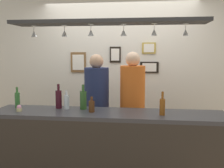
# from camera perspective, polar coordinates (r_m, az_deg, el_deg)

# --- Properties ---
(back_wall) EXTENTS (4.40, 0.06, 2.60)m
(back_wall) POSITION_cam_1_polar(r_m,az_deg,el_deg) (4.37, 1.66, 1.89)
(back_wall) COLOR silver
(back_wall) RESTS_ON ground_plane
(bar_counter) EXTENTS (2.70, 0.55, 1.00)m
(bar_counter) POSITION_cam_1_polar(r_m,az_deg,el_deg) (2.94, -1.53, -13.05)
(bar_counter) COLOR #38383D
(bar_counter) RESTS_ON ground_plane
(overhead_glass_rack) EXTENTS (2.20, 0.36, 0.04)m
(overhead_glass_rack) POSITION_cam_1_polar(r_m,az_deg,el_deg) (2.99, -1.00, 13.45)
(overhead_glass_rack) COLOR black
(hanging_wineglass_far_left) EXTENTS (0.07, 0.07, 0.13)m
(hanging_wineglass_far_left) POSITION_cam_1_polar(r_m,az_deg,el_deg) (3.28, -16.79, 10.61)
(hanging_wineglass_far_left) COLOR silver
(hanging_wineglass_far_left) RESTS_ON overhead_glass_rack
(hanging_wineglass_left) EXTENTS (0.07, 0.07, 0.13)m
(hanging_wineglass_left) POSITION_cam_1_polar(r_m,az_deg,el_deg) (3.13, -10.42, 10.98)
(hanging_wineglass_left) COLOR silver
(hanging_wineglass_left) RESTS_ON overhead_glass_rack
(hanging_wineglass_center_left) EXTENTS (0.07, 0.07, 0.13)m
(hanging_wineglass_center_left) POSITION_cam_1_polar(r_m,az_deg,el_deg) (2.98, -4.66, 11.29)
(hanging_wineglass_center_left) COLOR silver
(hanging_wineglass_center_left) RESTS_ON overhead_glass_rack
(hanging_wineglass_center) EXTENTS (0.07, 0.07, 0.13)m
(hanging_wineglass_center) POSITION_cam_1_polar(r_m,az_deg,el_deg) (2.96, 2.55, 11.33)
(hanging_wineglass_center) COLOR silver
(hanging_wineglass_center) RESTS_ON overhead_glass_rack
(hanging_wineglass_center_right) EXTENTS (0.07, 0.07, 0.13)m
(hanging_wineglass_center_right) POSITION_cam_1_polar(r_m,az_deg,el_deg) (2.94, 9.25, 11.28)
(hanging_wineglass_center_right) COLOR silver
(hanging_wineglass_center_right) RESTS_ON overhead_glass_rack
(hanging_wineglass_right) EXTENTS (0.07, 0.07, 0.13)m
(hanging_wineglass_right) POSITION_cam_1_polar(r_m,az_deg,el_deg) (3.04, 15.88, 10.97)
(hanging_wineglass_right) COLOR silver
(hanging_wineglass_right) RESTS_ON overhead_glass_rack
(person_left_navy_shirt) EXTENTS (0.34, 0.34, 1.66)m
(person_left_navy_shirt) POSITION_cam_1_polar(r_m,az_deg,el_deg) (3.64, -3.37, -3.87)
(person_left_navy_shirt) COLOR #2D334C
(person_left_navy_shirt) RESTS_ON ground_plane
(person_right_orange_shirt) EXTENTS (0.34, 0.34, 1.69)m
(person_right_orange_shirt) POSITION_cam_1_polar(r_m,az_deg,el_deg) (3.58, 4.52, -3.72)
(person_right_orange_shirt) COLOR #2D334C
(person_right_orange_shirt) RESTS_ON ground_plane
(bottle_beer_brown_stubby) EXTENTS (0.07, 0.07, 0.18)m
(bottle_beer_brown_stubby) POSITION_cam_1_polar(r_m,az_deg,el_deg) (2.99, -4.51, -4.84)
(bottle_beer_brown_stubby) COLOR #512D14
(bottle_beer_brown_stubby) RESTS_ON bar_counter
(bottle_beer_green_import) EXTENTS (0.06, 0.06, 0.26)m
(bottle_beer_green_import) POSITION_cam_1_polar(r_m,az_deg,el_deg) (3.41, -20.11, -3.24)
(bottle_beer_green_import) COLOR #336B2D
(bottle_beer_green_import) RESTS_ON bar_counter
(bottle_soda_clear) EXTENTS (0.06, 0.06, 0.23)m
(bottle_soda_clear) POSITION_cam_1_polar(r_m,az_deg,el_deg) (3.19, -9.94, -3.82)
(bottle_soda_clear) COLOR silver
(bottle_soda_clear) RESTS_ON bar_counter
(bottle_beer_amber_tall) EXTENTS (0.06, 0.06, 0.26)m
(bottle_beer_amber_tall) POSITION_cam_1_polar(r_m,az_deg,el_deg) (2.89, 11.01, -4.80)
(bottle_beer_amber_tall) COLOR brown
(bottle_beer_amber_tall) RESTS_ON bar_counter
(bottle_wine_dark_red) EXTENTS (0.08, 0.08, 0.30)m
(bottle_wine_dark_red) POSITION_cam_1_polar(r_m,az_deg,el_deg) (3.25, -11.67, -3.20)
(bottle_wine_dark_red) COLOR #380F19
(bottle_wine_dark_red) RESTS_ON bar_counter
(bottle_champagne_green) EXTENTS (0.08, 0.08, 0.30)m
(bottle_champagne_green) POSITION_cam_1_polar(r_m,az_deg,el_deg) (3.15, -6.34, -3.40)
(bottle_champagne_green) COLOR #2D5623
(bottle_champagne_green) RESTS_ON bar_counter
(cupcake) EXTENTS (0.06, 0.06, 0.08)m
(cupcake) POSITION_cam_1_polar(r_m,az_deg,el_deg) (3.21, -19.77, -5.06)
(cupcake) COLOR beige
(cupcake) RESTS_ON bar_counter
(picture_frame_lower_pair) EXTENTS (0.30, 0.02, 0.18)m
(picture_frame_lower_pair) POSITION_cam_1_polar(r_m,az_deg,el_deg) (4.30, 8.21, 3.66)
(picture_frame_lower_pair) COLOR black
(picture_frame_lower_pair) RESTS_ON back_wall
(picture_frame_upper_small) EXTENTS (0.22, 0.02, 0.18)m
(picture_frame_upper_small) POSITION_cam_1_polar(r_m,az_deg,el_deg) (4.29, 8.12, 7.84)
(picture_frame_upper_small) COLOR #B29338
(picture_frame_upper_small) RESTS_ON back_wall
(picture_frame_caricature) EXTENTS (0.26, 0.02, 0.34)m
(picture_frame_caricature) POSITION_cam_1_polar(r_m,az_deg,el_deg) (4.44, -7.42, 4.76)
(picture_frame_caricature) COLOR brown
(picture_frame_caricature) RESTS_ON back_wall
(picture_frame_crest) EXTENTS (0.18, 0.02, 0.26)m
(picture_frame_crest) POSITION_cam_1_polar(r_m,az_deg,el_deg) (4.32, 0.72, 6.49)
(picture_frame_crest) COLOR black
(picture_frame_crest) RESTS_ON back_wall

